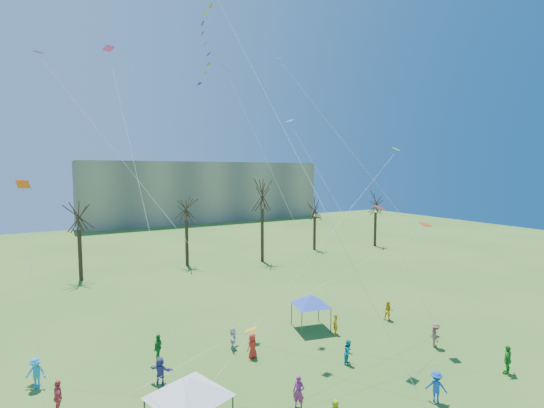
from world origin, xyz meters
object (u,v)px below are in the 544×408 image
distant_building (204,191)px  canopy_tent_white (189,386)px  canopy_tent_blue (311,300)px  big_box_kite (212,33)px

distant_building → canopy_tent_white: 83.00m
distant_building → canopy_tent_blue: size_ratio=16.48×
distant_building → canopy_tent_white: bearing=-110.0°
big_box_kite → canopy_tent_white: big_box_kite is taller
big_box_kite → canopy_tent_white: size_ratio=5.78×
big_box_kite → canopy_tent_blue: 20.83m
big_box_kite → canopy_tent_white: 17.33m
distant_building → big_box_kite: size_ratio=2.49×
canopy_tent_white → canopy_tent_blue: (12.49, 7.82, -0.43)m
big_box_kite → canopy_tent_blue: size_ratio=6.63×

